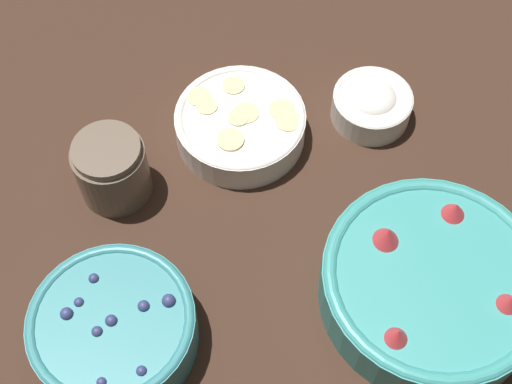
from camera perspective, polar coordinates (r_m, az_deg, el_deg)
ground_plane at (r=0.87m, az=-4.17°, el=-1.84°), size 4.00×4.00×0.00m
bowl_strawberries at (r=0.81m, az=13.84°, el=-7.04°), size 0.25×0.25×0.08m
bowl_blueberries at (r=0.79m, az=-11.31°, el=-10.59°), size 0.18×0.18×0.07m
bowl_bananas at (r=0.91m, az=-1.26°, el=5.51°), size 0.17×0.17×0.05m
bowl_cream at (r=0.94m, az=9.26°, el=7.01°), size 0.10×0.10×0.05m
jar_chocolate at (r=0.87m, az=-11.42°, el=1.71°), size 0.09×0.09×0.09m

